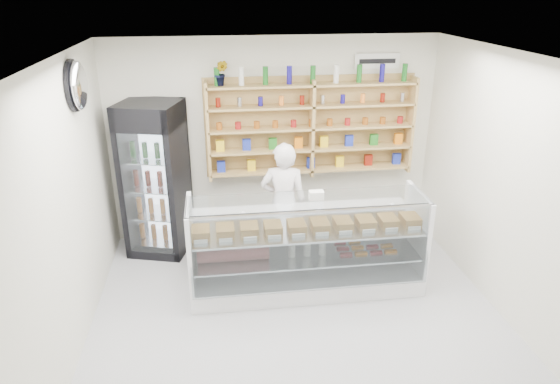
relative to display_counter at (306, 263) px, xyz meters
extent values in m
plane|color=#B0B0B5|center=(-0.19, -0.93, -0.33)|extent=(5.00, 5.00, 0.00)
plane|color=white|center=(-0.19, -0.93, 2.47)|extent=(5.00, 5.00, 0.00)
plane|color=silver|center=(-0.19, 1.57, 1.07)|extent=(4.50, 0.00, 4.50)
plane|color=silver|center=(-2.44, -0.93, 1.07)|extent=(0.00, 5.00, 5.00)
plane|color=silver|center=(2.06, -0.93, 1.07)|extent=(0.00, 5.00, 5.00)
cube|color=white|center=(0.00, -0.01, -0.22)|extent=(2.72, 0.77, 0.23)
cube|color=white|center=(0.00, 0.34, 0.18)|extent=(2.72, 0.05, 0.57)
cube|color=silver|center=(0.00, -0.01, 0.13)|extent=(2.61, 0.68, 0.02)
cube|color=silver|center=(0.00, -0.01, 0.46)|extent=(2.66, 0.71, 0.02)
cube|color=silver|center=(0.00, -0.38, 0.37)|extent=(2.66, 0.11, 0.95)
cube|color=silver|center=(0.00, -0.06, 0.84)|extent=(2.66, 0.54, 0.01)
imported|color=silver|center=(-0.17, 0.69, 0.48)|extent=(0.67, 0.51, 1.62)
cube|color=black|center=(-1.80, 1.21, 0.69)|extent=(0.91, 0.89, 2.05)
cube|color=#33053D|center=(-1.71, 0.89, 1.56)|extent=(0.70, 0.23, 0.29)
cube|color=silver|center=(-1.71, 0.87, 0.60)|extent=(0.60, 0.18, 1.62)
cube|color=tan|center=(-1.09, 1.41, 1.26)|extent=(0.04, 0.28, 1.33)
cube|color=tan|center=(0.31, 1.41, 1.26)|extent=(0.04, 0.28, 1.33)
cube|color=tan|center=(1.71, 1.41, 1.26)|extent=(0.04, 0.28, 1.33)
cube|color=tan|center=(0.31, 1.41, 0.67)|extent=(2.80, 0.28, 0.03)
cube|color=tan|center=(0.31, 1.41, 0.97)|extent=(2.80, 0.28, 0.03)
cube|color=tan|center=(0.31, 1.41, 1.27)|extent=(2.80, 0.28, 0.03)
cube|color=tan|center=(0.31, 1.41, 1.57)|extent=(2.80, 0.28, 0.03)
cube|color=tan|center=(0.31, 1.41, 1.85)|extent=(2.80, 0.28, 0.03)
imported|color=#1E6626|center=(-0.88, 1.41, 2.02)|extent=(0.21, 0.18, 0.32)
ellipsoid|color=silver|center=(-2.36, 0.27, 2.12)|extent=(0.15, 0.50, 0.50)
cube|color=white|center=(1.21, 1.54, 2.12)|extent=(0.62, 0.03, 0.20)
camera|label=1|loc=(-0.99, -5.08, 3.08)|focal=32.00mm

